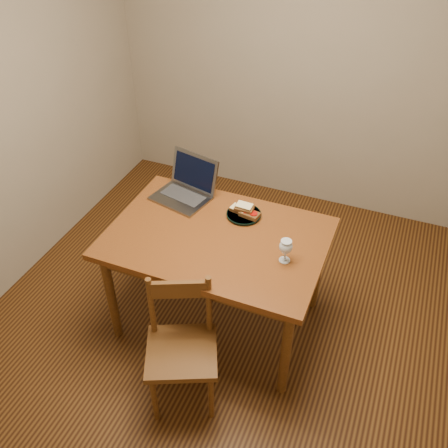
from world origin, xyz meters
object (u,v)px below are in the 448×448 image
at_px(plate, 244,215).
at_px(laptop, 187,186).
at_px(chair, 181,343).
at_px(table, 217,246).
at_px(milk_glass, 285,251).

distance_m(plate, laptop, 0.44).
bearing_deg(chair, plate, 62.56).
distance_m(table, milk_glass, 0.47).
height_order(table, laptop, laptop).
bearing_deg(laptop, chair, -54.44).
bearing_deg(milk_glass, plate, 139.84).
xyz_separation_m(plate, laptop, (-0.43, 0.08, 0.06)).
relative_size(plate, laptop, 0.53).
bearing_deg(table, chair, -86.52).
bearing_deg(milk_glass, laptop, 154.11).
xyz_separation_m(chair, milk_glass, (0.40, 0.54, 0.36)).
height_order(chair, milk_glass, milk_glass).
height_order(table, plate, plate).
relative_size(chair, plate, 2.29).
bearing_deg(plate, laptop, 169.33).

